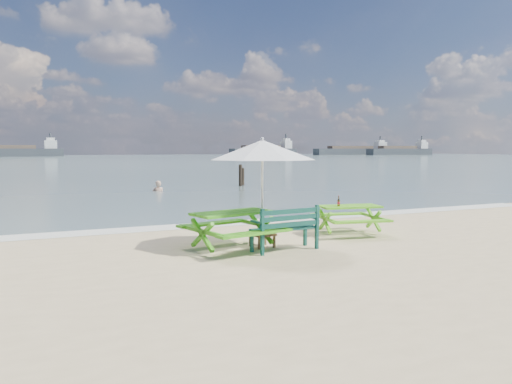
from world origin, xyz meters
name	(u,v)px	position (x,y,z in m)	size (l,w,h in m)	color
sea	(61,161)	(0.00, 85.00, 0.00)	(300.00, 300.00, 0.00)	slate
foam_strip	(240,223)	(0.00, 4.60, 0.01)	(22.00, 0.90, 0.01)	silver
picnic_table_left	(233,231)	(-1.57, 1.23, 0.38)	(1.99, 2.13, 0.79)	#3B9A17
picnic_table_right	(350,220)	(1.72, 1.81, 0.33)	(1.73, 1.86, 0.69)	#59B51B
park_bench	(285,237)	(-0.63, 0.74, 0.27)	(1.46, 0.63, 0.87)	#0E3C34
side_table	(262,240)	(-0.90, 1.23, 0.15)	(0.50, 0.50, 0.29)	brown
patio_umbrella	(262,150)	(-0.90, 1.23, 2.04)	(2.52, 2.52, 2.24)	silver
beer_bottle	(339,203)	(1.41, 1.83, 0.78)	(0.06, 0.06, 0.25)	brown
swimmer	(158,198)	(0.46, 16.01, -0.33)	(0.71, 0.59, 1.67)	tan
mooring_pilings	(241,178)	(5.50, 17.43, 0.46)	(0.58, 0.78, 1.40)	black
cargo_ships	(273,152)	(62.72, 127.40, 1.18)	(140.50, 23.17, 4.40)	#353A3F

